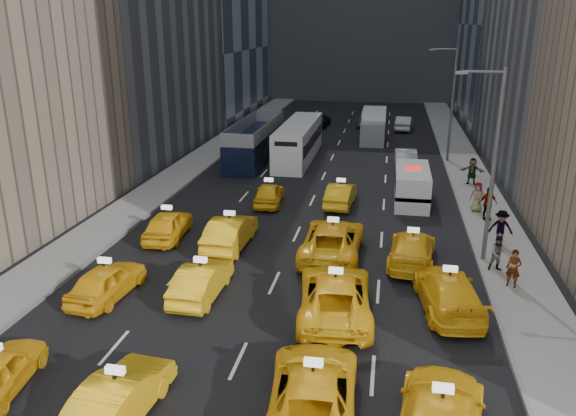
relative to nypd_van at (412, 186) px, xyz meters
The scene contains 34 objects.
ground 21.75m from the nypd_van, 106.49° to the right, with size 160.00×160.00×0.00m, color black.
sidewalk_west 17.21m from the nypd_van, 165.95° to the left, with size 3.00×90.00×0.15m, color gray.
sidewalk_east 6.09m from the nypd_van, 43.91° to the left, with size 3.00×90.00×0.15m, color gray.
curb_west 15.81m from the nypd_van, 164.67° to the left, with size 0.15×90.00×0.18m, color slate.
curb_east 5.16m from the nypd_van, 55.34° to the left, with size 0.15×90.00×0.18m, color slate.
streetlight_near 10.10m from the nypd_van, 71.14° to the right, with size 2.15×0.22×9.00m.
streetlight_far 12.20m from the nypd_van, 74.89° to the left, with size 2.15×0.22×9.00m.
taxi_5 23.92m from the nypd_van, 111.41° to the right, with size 1.51×4.34×1.43m, color yellow.
taxi_6 21.32m from the nypd_van, 98.96° to the right, with size 2.54×5.50×1.53m, color yellow.
taxi_8 19.91m from the nypd_van, 129.53° to the right, with size 1.69×4.20×1.43m, color yellow.
taxi_9 17.05m from the nypd_van, 121.35° to the right, with size 1.50×4.32×1.42m, color yellow.
taxi_10 15.45m from the nypd_van, 102.28° to the right, with size 2.72×5.90×1.64m, color yellow.
taxi_11 13.93m from the nypd_van, 85.68° to the right, with size 2.15×5.28×1.53m, color yellow.
taxi_12 15.36m from the nypd_van, 145.89° to the right, with size 1.75×4.35×1.48m, color yellow.
taxi_13 12.99m from the nypd_van, 134.94° to the right, with size 1.68×4.81×1.59m, color yellow.
taxi_14 10.23m from the nypd_van, 112.92° to the right, with size 2.75×5.97×1.66m, color yellow.
taxi_15 9.63m from the nypd_van, 91.34° to the right, with size 2.04×5.01×1.45m, color yellow.
taxi_16 8.97m from the nypd_van, 166.47° to the right, with size 1.61×4.01×1.36m, color yellow.
taxi_17 4.58m from the nypd_van, 160.62° to the right, with size 1.49×4.28×1.41m, color yellow.
nypd_van is the anchor object (origin of this frame).
double_decker 15.16m from the nypd_van, 143.85° to the left, with size 3.45×11.20×3.21m.
city_bus 13.48m from the nypd_van, 131.12° to the left, with size 3.49×11.68×2.97m.
box_truck 18.80m from the nypd_van, 99.44° to the left, with size 2.70×6.50×2.90m.
misc_car_0 8.92m from the nypd_van, 91.62° to the left, with size 1.59×4.57×1.51m, color #AAAEB2.
misc_car_1 23.02m from the nypd_van, 122.58° to the left, with size 2.29×4.97×1.38m, color black.
misc_car_2 26.98m from the nypd_van, 98.18° to the left, with size 2.14×5.26×1.53m, color slate.
misc_car_3 26.69m from the nypd_van, 109.51° to the left, with size 1.70×4.21×1.44m, color black.
misc_car_4 24.63m from the nypd_van, 90.34° to the left, with size 1.55×4.45×1.47m, color #A7ABAF.
pedestrian_0 12.27m from the nypd_van, 71.48° to the right, with size 0.60×0.40×1.65m, color gray.
pedestrian_1 10.66m from the nypd_van, 70.56° to the right, with size 0.79×0.44×1.63m, color gray.
pedestrian_2 8.07m from the nypd_van, 58.96° to the right, with size 1.19×0.49×1.84m, color gray.
pedestrian_3 5.10m from the nypd_van, 36.54° to the right, with size 1.12×0.51×1.91m, color gray.
pedestrian_4 4.06m from the nypd_van, 23.26° to the right, with size 0.86×0.47×1.77m, color gray.
pedestrian_5 6.01m from the nypd_van, 46.19° to the left, with size 1.70×0.49×1.83m, color gray.
Camera 1 is at (4.58, -13.73, 10.91)m, focal length 35.00 mm.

